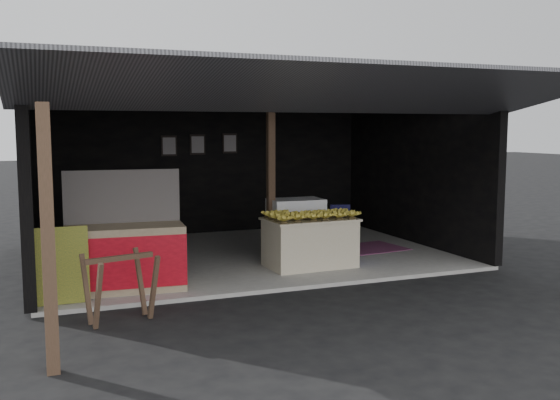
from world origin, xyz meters
name	(u,v)px	position (x,y,z in m)	size (l,w,h in m)	color
ground	(299,290)	(0.00, 0.00, 0.00)	(80.00, 80.00, 0.00)	black
concrete_slab	(243,255)	(0.00, 2.50, 0.03)	(7.00, 5.00, 0.06)	gray
shophouse	(237,138)	(0.00, 2.82, 2.10)	(7.40, 7.29, 3.02)	black
banana_table	(310,242)	(0.67, 1.11, 0.45)	(1.45, 0.92, 0.78)	beige
banana_pile	(310,213)	(0.67, 1.11, 0.92)	(1.31, 0.79, 0.15)	gold
white_crate	(296,228)	(0.76, 1.90, 0.56)	(0.92, 0.64, 1.01)	white
neighbor_stall	(125,254)	(-2.28, 0.71, 0.55)	(1.63, 0.84, 1.63)	#998466
green_signboard	(62,266)	(-3.11, 0.32, 0.55)	(0.65, 0.04, 0.98)	black
sawhorse	(120,280)	(-2.52, -0.58, 0.51)	(0.86, 0.85, 0.80)	brown
water_barrel	(350,248)	(1.45, 1.20, 0.28)	(0.30, 0.30, 0.44)	#0C0F8D
plastic_chair	(341,223)	(1.86, 2.36, 0.52)	(0.47, 0.47, 0.79)	#0B0937
magenta_rug	(363,249)	(2.18, 2.09, 0.07)	(1.50, 1.00, 0.01)	#6E1854
picture_frames	(199,145)	(-0.17, 4.89, 1.93)	(1.62, 0.04, 0.46)	black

